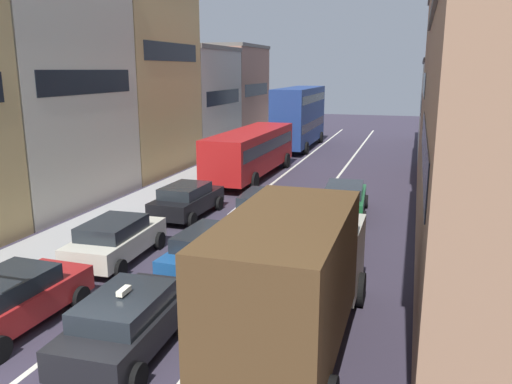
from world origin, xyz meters
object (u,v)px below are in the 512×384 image
wagon_left_lane_second (116,239)px  bus_mid_queue_primary (251,149)px  hatchback_centre_lane_third (263,208)px  bus_far_queue_secondary (299,115)px  sedan_right_lane_behind_truck (327,229)px  wagon_right_lane_far (344,198)px  sedan_centre_lane_second (211,250)px  sedan_left_lane_third (187,200)px  taxi_centre_lane_front (129,320)px  removalist_box_truck (295,273)px  sedan_left_lane_front (11,299)px

wagon_left_lane_second → bus_mid_queue_primary: size_ratio=0.42×
hatchback_centre_lane_third → bus_far_queue_secondary: (-3.46, 22.40, 2.03)m
sedan_right_lane_behind_truck → bus_far_queue_secondary: 25.48m
wagon_right_lane_far → bus_mid_queue_primary: size_ratio=0.42×
sedan_centre_lane_second → hatchback_centre_lane_third: 5.51m
sedan_right_lane_behind_truck → sedan_left_lane_third: bearing=67.4°
taxi_centre_lane_front → removalist_box_truck: bearing=-75.2°
hatchback_centre_lane_third → sedan_right_lane_behind_truck: size_ratio=1.00×
sedan_right_lane_behind_truck → removalist_box_truck: bearing=-179.0°
wagon_right_lane_far → sedan_left_lane_third: bearing=105.5°
taxi_centre_lane_front → wagon_left_lane_second: size_ratio=1.00×
sedan_left_lane_front → bus_far_queue_secondary: bus_far_queue_secondary is taller
wagon_right_lane_far → bus_far_queue_secondary: size_ratio=0.42×
removalist_box_truck → wagon_right_lane_far: size_ratio=1.75×
wagon_left_lane_second → bus_far_queue_secondary: bus_far_queue_secondary is taller
taxi_centre_lane_front → bus_far_queue_secondary: bus_far_queue_secondary is taller
hatchback_centre_lane_third → removalist_box_truck: bearing=-161.2°
removalist_box_truck → wagon_left_lane_second: removalist_box_truck is taller
sedan_left_lane_third → sedan_left_lane_front: bearing=-177.8°
removalist_box_truck → bus_far_queue_secondary: size_ratio=0.73×
wagon_left_lane_second → bus_mid_queue_primary: 15.04m
hatchback_centre_lane_third → wagon_right_lane_far: 4.10m
bus_far_queue_secondary → taxi_centre_lane_front: bearing=-174.9°
sedan_right_lane_behind_truck → sedan_left_lane_front: bearing=138.6°
sedan_left_lane_third → hatchback_centre_lane_third: bearing=-93.6°
wagon_left_lane_second → wagon_right_lane_far: size_ratio=0.99×
sedan_centre_lane_second → hatchback_centre_lane_third: (0.16, 5.50, 0.00)m
sedan_centre_lane_second → sedan_left_lane_third: 6.85m
sedan_right_lane_behind_truck → bus_far_queue_secondary: bearing=12.6°
removalist_box_truck → sedan_left_lane_third: removalist_box_truck is taller
wagon_left_lane_second → bus_mid_queue_primary: (0.13, 15.01, 0.96)m
removalist_box_truck → bus_mid_queue_primary: bearing=20.7°
removalist_box_truck → wagon_left_lane_second: 8.38m
taxi_centre_lane_front → bus_far_queue_secondary: bearing=3.5°
bus_mid_queue_primary → bus_far_queue_secondary: bearing=0.4°
removalist_box_truck → taxi_centre_lane_front: 4.05m
sedan_centre_lane_second → bus_far_queue_secondary: size_ratio=0.42×
bus_mid_queue_primary → sedan_left_lane_third: bearing=-179.7°
taxi_centre_lane_front → bus_mid_queue_primary: 20.44m
bus_mid_queue_primary → wagon_left_lane_second: bearing=-179.5°
sedan_centre_lane_second → wagon_right_lane_far: bearing=-18.5°
sedan_left_lane_third → removalist_box_truck: bearing=-141.7°
removalist_box_truck → sedan_left_lane_third: bearing=36.5°
sedan_centre_lane_second → wagon_right_lane_far: size_ratio=1.00×
sedan_left_lane_front → sedan_right_lane_behind_truck: bearing=-37.4°
taxi_centre_lane_front → sedan_left_lane_third: taxi_centre_lane_front is taller
hatchback_centre_lane_third → sedan_left_lane_third: same height
bus_mid_queue_primary → sedan_right_lane_behind_truck: bearing=-149.2°
wagon_left_lane_second → wagon_right_lane_far: same height
sedan_left_lane_third → wagon_right_lane_far: (6.78, 2.35, 0.00)m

